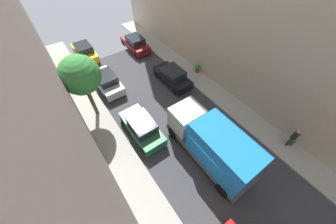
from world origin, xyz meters
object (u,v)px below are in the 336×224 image
parked_car_right_2 (135,44)px  delivery_truck (212,144)px  potted_plant_2 (197,68)px  potted_plant_3 (292,141)px  parked_car_left_5 (85,52)px  parked_car_left_4 (107,81)px  street_tree_0 (80,75)px  pedestrian (293,137)px  parked_car_left_3 (142,127)px  parked_car_right_1 (173,76)px

parked_car_right_2 → delivery_truck: delivery_truck is taller
potted_plant_2 → potted_plant_3: (-0.08, -10.41, -0.10)m
parked_car_left_5 → potted_plant_2: (8.33, -9.33, -0.11)m
parked_car_left_4 → street_tree_0: 4.79m
parked_car_right_2 → pedestrian: (2.67, -17.86, 0.35)m
parked_car_left_3 → potted_plant_3: (8.25, -7.20, -0.21)m
delivery_truck → parked_car_left_5: bearing=99.0°
parked_car_right_1 → potted_plant_2: 2.95m
parked_car_right_1 → potted_plant_3: size_ratio=6.32×
delivery_truck → potted_plant_2: (5.63, 7.64, -1.18)m
parked_car_left_3 → parked_car_left_5: 12.54m
parked_car_left_3 → pedestrian: size_ratio=2.44×
parked_car_left_3 → potted_plant_2: bearing=21.1°
parked_car_right_1 → potted_plant_2: (2.93, -0.26, -0.11)m
parked_car_left_3 → pedestrian: bearing=-41.3°
parked_car_right_2 → parked_car_left_4: bearing=-141.2°
potted_plant_2 → potted_plant_3: potted_plant_2 is taller
potted_plant_2 → pedestrian: bearing=-91.5°
street_tree_0 → parked_car_left_3: bearing=-60.8°
street_tree_0 → potted_plant_3: size_ratio=8.08×
street_tree_0 → potted_plant_2: bearing=-3.3°
parked_car_left_5 → parked_car_right_2: (5.40, -1.76, 0.00)m
parked_car_left_4 → parked_car_left_3: bearing=-90.0°
parked_car_left_5 → delivery_truck: (2.70, -16.96, 1.07)m
parked_car_left_5 → potted_plant_3: size_ratio=6.32×
parked_car_right_2 → potted_plant_3: size_ratio=6.32×
parked_car_left_3 → delivery_truck: bearing=-58.6°
parked_car_right_1 → street_tree_0: bearing=177.4°
parked_car_left_3 → delivery_truck: 5.29m
parked_car_right_2 → potted_plant_2: size_ratio=4.96×
delivery_truck → pedestrian: size_ratio=3.84×
parked_car_right_2 → potted_plant_2: (2.93, -7.56, -0.11)m
potted_plant_2 → parked_car_left_5: bearing=131.8°
parked_car_right_1 → delivery_truck: 8.41m
pedestrian → potted_plant_2: size_ratio=2.03×
parked_car_left_3 → parked_car_left_5: size_ratio=1.00×
parked_car_left_4 → street_tree_0: bearing=-129.2°
parked_car_left_3 → potted_plant_2: (8.33, 3.21, -0.11)m
parked_car_left_4 → pedestrian: (8.07, -13.51, 0.35)m
parked_car_left_4 → parked_car_left_5: (0.00, 6.11, 0.00)m
street_tree_0 → parked_car_left_4: bearing=50.8°
parked_car_left_5 → pedestrian: size_ratio=2.44×
parked_car_left_3 → street_tree_0: size_ratio=0.78×
parked_car_right_2 → potted_plant_3: (2.85, -17.97, -0.21)m
potted_plant_2 → potted_plant_3: bearing=-90.4°
parked_car_left_4 → parked_car_right_1: 6.16m
parked_car_left_4 → potted_plant_3: 15.93m
parked_car_left_5 → potted_plant_3: (8.25, -19.74, -0.21)m
parked_car_left_4 → pedestrian: 15.74m
parked_car_left_4 → parked_car_right_2: size_ratio=1.00×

